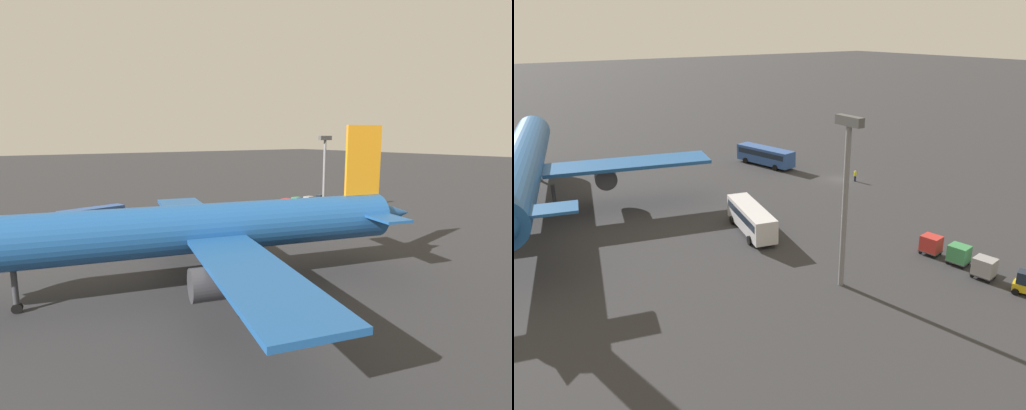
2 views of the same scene
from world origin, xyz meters
The scene contains 10 objects.
ground_plane centered at (0.00, 0.00, 0.00)m, with size 600.00×600.00×0.00m, color #2D2D30.
airplane centered at (11.64, 42.29, 6.27)m, with size 52.21×45.53×16.68m.
shuttle_bus_near centered at (13.45, 4.64, 1.85)m, with size 11.43×4.96×3.07m.
shuttle_bus_far centered at (-9.60, 22.60, 1.86)m, with size 10.74×4.97×3.09m.
baggage_tug centered at (-35.44, 10.41, 0.94)m, with size 2.70×2.31×2.10m.
worker_person centered at (-2.05, -1.31, 0.87)m, with size 0.38×0.38×1.74m.
cargo_cart_grey centered at (-31.60, 10.86, 1.19)m, with size 2.24×1.98×2.06m.
cargo_cart_green centered at (-28.48, 10.33, 1.19)m, with size 2.24×1.98×2.06m.
cargo_cart_red centered at (-25.36, 10.62, 1.19)m, with size 2.24×1.98×2.06m.
light_pole centered at (-24.76, 22.65, 9.69)m, with size 2.80×0.70×15.53m.
Camera 2 is at (-54.28, 51.46, 22.50)m, focal length 35.00 mm.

